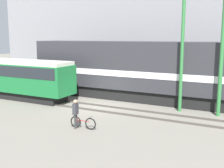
{
  "coord_description": "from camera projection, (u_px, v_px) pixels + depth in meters",
  "views": [
    {
      "loc": [
        10.82,
        -18.35,
        5.4
      ],
      "look_at": [
        1.09,
        0.46,
        1.8
      ],
      "focal_mm": 45.0,
      "sensor_mm": 36.0,
      "label": 1
    }
  ],
  "objects": [
    {
      "name": "ground_plane",
      "position": [
        97.0,
        107.0,
        21.87
      ],
      "size": [
        120.0,
        120.0,
        0.0
      ],
      "primitive_type": "plane",
      "color": "slate"
    },
    {
      "name": "track_near",
      "position": [
        93.0,
        107.0,
        21.39
      ],
      "size": [
        60.0,
        1.5,
        0.14
      ],
      "color": "#47423D",
      "rests_on": "ground"
    },
    {
      "name": "track_far",
      "position": [
        118.0,
        97.0,
        25.1
      ],
      "size": [
        60.0,
        1.51,
        0.14
      ],
      "color": "#47423D",
      "rests_on": "ground"
    },
    {
      "name": "building_backdrop",
      "position": [
        152.0,
        28.0,
        31.77
      ],
      "size": [
        38.71,
        6.0,
        12.79
      ],
      "color": "gray",
      "rests_on": "ground"
    },
    {
      "name": "freight_locomotive",
      "position": [
        146.0,
        70.0,
        23.48
      ],
      "size": [
        20.78,
        3.04,
        5.58
      ],
      "color": "black",
      "rests_on": "ground"
    },
    {
      "name": "streetcar",
      "position": [
        12.0,
        76.0,
        24.86
      ],
      "size": [
        12.02,
        2.54,
        3.39
      ],
      "color": "black",
      "rests_on": "ground"
    },
    {
      "name": "bicycle",
      "position": [
        83.0,
        123.0,
        16.59
      ],
      "size": [
        1.7,
        0.44,
        0.77
      ],
      "color": "black",
      "rests_on": "ground"
    },
    {
      "name": "person",
      "position": [
        75.0,
        111.0,
        16.5
      ],
      "size": [
        0.25,
        0.37,
        1.75
      ],
      "color": "#333333",
      "rests_on": "ground"
    },
    {
      "name": "utility_pole_left",
      "position": [
        182.0,
        51.0,
        19.77
      ],
      "size": [
        0.24,
        0.24,
        8.76
      ],
      "color": "#2D7238",
      "rests_on": "ground"
    },
    {
      "name": "utility_pole_center",
      "position": [
        222.0,
        58.0,
        18.64
      ],
      "size": [
        0.26,
        0.26,
        7.92
      ],
      "color": "#2D7238",
      "rests_on": "ground"
    }
  ]
}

